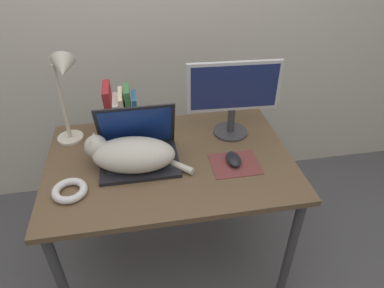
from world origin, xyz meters
name	(u,v)px	position (x,y,z in m)	size (l,w,h in m)	color
desk	(171,172)	(0.00, 0.39, 0.66)	(1.16, 0.78, 0.75)	brown
laptop	(139,151)	(-0.14, 0.41, 0.80)	(0.36, 0.28, 0.28)	black
cat	(131,154)	(-0.18, 0.36, 0.82)	(0.48, 0.25, 0.16)	#B2ADA3
external_monitor	(233,94)	(0.34, 0.56, 0.97)	(0.46, 0.18, 0.39)	#333338
mousepad	(235,164)	(0.29, 0.29, 0.75)	(0.22, 0.19, 0.00)	brown
computer_mouse	(233,159)	(0.29, 0.31, 0.77)	(0.07, 0.11, 0.04)	black
book_row	(120,111)	(-0.22, 0.69, 0.86)	(0.16, 0.17, 0.26)	maroon
desk_lamp	(64,84)	(-0.45, 0.61, 1.07)	(0.17, 0.17, 0.47)	beige
cable_coil	(70,191)	(-0.44, 0.23, 0.76)	(0.15, 0.15, 0.03)	silver
webcam	(153,117)	(-0.05, 0.71, 0.79)	(0.05, 0.05, 0.08)	#232328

